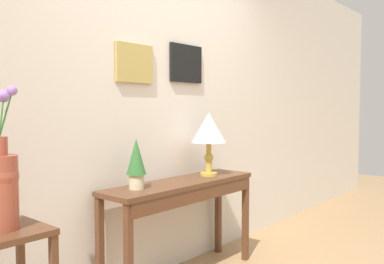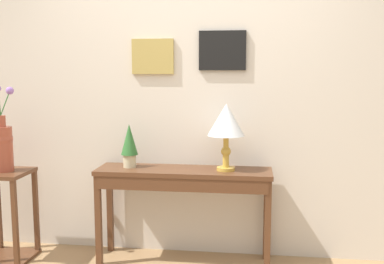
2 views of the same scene
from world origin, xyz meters
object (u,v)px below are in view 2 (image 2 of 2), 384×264
object	(u,v)px
console_table	(183,184)
potted_plant_on_console	(129,144)
pedestal_stand_left	(6,216)
table_lamp	(226,122)
flower_vase_tall	(2,143)

from	to	relation	value
console_table	potted_plant_on_console	bearing A→B (deg)	174.64
pedestal_stand_left	console_table	bearing A→B (deg)	4.78
console_table	table_lamp	bearing A→B (deg)	4.04
pedestal_stand_left	table_lamp	bearing A→B (deg)	4.64
table_lamp	potted_plant_on_console	size ratio (longest dim) A/B	1.49
console_table	table_lamp	world-z (taller)	table_lamp
pedestal_stand_left	flower_vase_tall	bearing A→B (deg)	15.86
console_table	pedestal_stand_left	distance (m)	1.44
table_lamp	potted_plant_on_console	distance (m)	0.78
console_table	potted_plant_on_console	distance (m)	0.53
table_lamp	flower_vase_tall	bearing A→B (deg)	-175.36
table_lamp	potted_plant_on_console	world-z (taller)	table_lamp
table_lamp	flower_vase_tall	xyz separation A→B (m)	(-1.74, -0.14, -0.17)
potted_plant_on_console	flower_vase_tall	world-z (taller)	flower_vase_tall
table_lamp	potted_plant_on_console	bearing A→B (deg)	178.66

